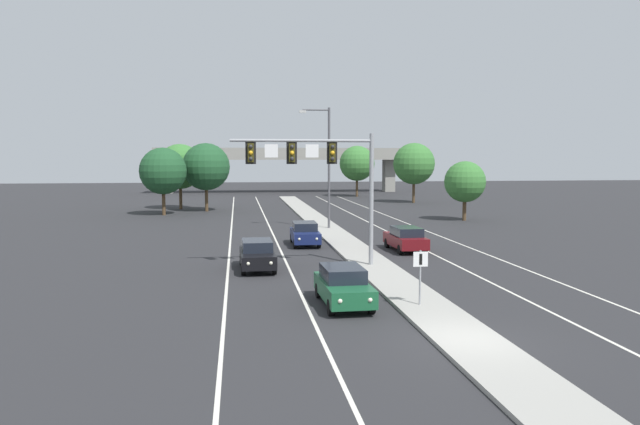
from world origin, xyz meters
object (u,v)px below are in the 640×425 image
(car_receding_darkred, at_px, (406,238))
(tree_far_right_c, at_px, (414,164))
(tree_far_right_a, at_px, (465,182))
(tree_far_right_b, at_px, (357,163))
(overhead_signal_mast, at_px, (322,168))
(street_lamp_median, at_px, (326,161))
(car_oncoming_black, at_px, (257,254))
(tree_far_left_a, at_px, (163,171))
(car_oncoming_green, at_px, (343,285))
(tree_far_left_b, at_px, (206,167))
(tree_far_left_c, at_px, (180,167))
(car_oncoming_navy, at_px, (305,233))
(median_sign_post, at_px, (420,269))

(car_receding_darkred, distance_m, tree_far_right_c, 42.55)
(tree_far_right_a, distance_m, tree_far_right_b, 36.49)
(overhead_signal_mast, xyz_separation_m, street_lamp_median, (2.82, 17.50, 0.28))
(car_oncoming_black, xyz_separation_m, tree_far_left_a, (-8.71, 32.29, 3.81))
(car_oncoming_green, xyz_separation_m, tree_far_right_a, (17.33, 31.32, 2.90))
(street_lamp_median, height_order, tree_far_left_b, street_lamp_median)
(overhead_signal_mast, height_order, tree_far_left_c, tree_far_left_c)
(car_oncoming_black, height_order, tree_far_left_b, tree_far_left_b)
(street_lamp_median, bearing_deg, overhead_signal_mast, -99.14)
(tree_far_right_a, xyz_separation_m, tree_far_right_b, (-3.28, 36.31, 1.40))
(street_lamp_median, bearing_deg, car_oncoming_navy, -107.84)
(tree_far_left_a, bearing_deg, median_sign_post, -70.31)
(median_sign_post, distance_m, car_oncoming_navy, 18.34)
(car_oncoming_green, height_order, tree_far_right_b, tree_far_right_b)
(car_oncoming_green, bearing_deg, tree_far_left_b, 99.80)
(car_oncoming_black, bearing_deg, tree_far_right_c, 63.95)
(median_sign_post, bearing_deg, tree_far_right_a, 66.00)
(tree_far_left_c, bearing_deg, tree_far_left_b, -48.42)
(tree_far_left_a, height_order, tree_far_right_b, tree_far_right_b)
(street_lamp_median, relative_size, car_oncoming_black, 2.22)
(tree_far_right_b, bearing_deg, overhead_signal_mast, -103.06)
(overhead_signal_mast, relative_size, car_oncoming_green, 1.72)
(car_oncoming_black, distance_m, tree_far_left_b, 36.73)
(street_lamp_median, bearing_deg, tree_far_right_a, 21.24)
(median_sign_post, distance_m, tree_far_right_b, 69.55)
(overhead_signal_mast, bearing_deg, car_receding_darkred, 40.78)
(car_receding_darkred, bearing_deg, median_sign_post, -103.64)
(median_sign_post, height_order, car_oncoming_black, median_sign_post)
(overhead_signal_mast, height_order, car_oncoming_black, overhead_signal_mast)
(median_sign_post, bearing_deg, tree_far_right_b, 80.82)
(car_receding_darkred, relative_size, tree_far_left_c, 0.59)
(street_lamp_median, height_order, tree_far_left_a, street_lamp_median)
(tree_far_left_a, bearing_deg, tree_far_left_b, 42.83)
(street_lamp_median, bearing_deg, tree_far_right_c, 60.57)
(overhead_signal_mast, height_order, car_receding_darkred, overhead_signal_mast)
(median_sign_post, bearing_deg, car_receding_darkred, 76.36)
(median_sign_post, xyz_separation_m, tree_far_left_a, (-14.92, 41.69, 3.04))
(tree_far_left_a, bearing_deg, car_oncoming_black, -74.91)
(car_oncoming_green, height_order, tree_far_left_b, tree_far_left_b)
(median_sign_post, xyz_separation_m, car_oncoming_green, (-2.97, 0.93, -0.77))
(median_sign_post, relative_size, car_oncoming_green, 0.49)
(tree_far_right_a, relative_size, tree_far_left_c, 0.75)
(tree_far_right_a, height_order, tree_far_right_c, tree_far_right_c)
(car_oncoming_navy, bearing_deg, car_receding_darkred, -29.75)
(tree_far_right_c, distance_m, tree_far_left_c, 30.51)
(median_sign_post, relative_size, car_oncoming_black, 0.49)
(car_oncoming_green, xyz_separation_m, tree_far_left_b, (-7.72, 44.68, 4.18))
(tree_far_right_b, bearing_deg, tree_far_left_b, -133.47)
(median_sign_post, bearing_deg, overhead_signal_mast, 106.25)
(tree_far_right_a, height_order, tree_far_left_a, tree_far_left_a)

